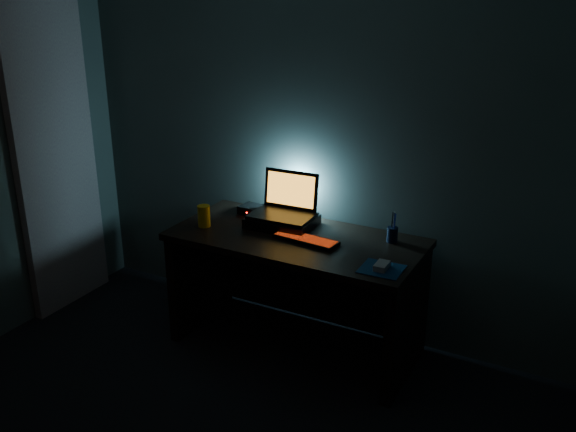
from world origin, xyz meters
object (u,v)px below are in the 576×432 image
object	(u,v)px
mouse	(382,266)
laptop	(286,205)
router	(253,210)
pen_cup	(392,235)
juice_glass	(204,216)
keyboard	(306,239)

from	to	relation	value
mouse	laptop	bearing A→B (deg)	153.89
router	pen_cup	bearing A→B (deg)	5.02
pen_cup	router	distance (m)	0.96
pen_cup	router	bearing A→B (deg)	178.93
pen_cup	laptop	bearing A→B (deg)	-177.67
laptop	juice_glass	size ratio (longest dim) A/B	2.93
mouse	juice_glass	world-z (taller)	juice_glass
laptop	mouse	bearing A→B (deg)	-27.36
keyboard	router	size ratio (longest dim) A/B	2.34
laptop	pen_cup	bearing A→B (deg)	-0.37
pen_cup	mouse	bearing A→B (deg)	-78.58
laptop	juice_glass	world-z (taller)	laptop
laptop	keyboard	xyz separation A→B (m)	(0.24, -0.20, -0.11)
pen_cup	juice_glass	size ratio (longest dim) A/B	0.67
laptop	pen_cup	size ratio (longest dim) A/B	4.34
keyboard	mouse	size ratio (longest dim) A/B	3.78
laptop	pen_cup	xyz separation A→B (m)	(0.69, 0.03, -0.07)
keyboard	router	world-z (taller)	router
mouse	router	size ratio (longest dim) A/B	0.62
juice_glass	laptop	bearing A→B (deg)	33.89
mouse	keyboard	bearing A→B (deg)	162.70
keyboard	juice_glass	bearing A→B (deg)	-168.03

